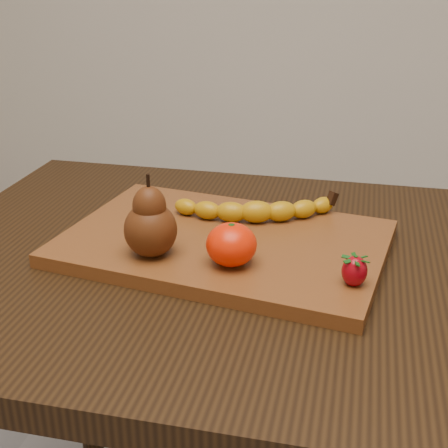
% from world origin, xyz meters
% --- Properties ---
extents(table, '(1.00, 0.70, 0.76)m').
position_xyz_m(table, '(0.00, 0.00, 0.66)').
color(table, black).
rests_on(table, ground).
extents(cutting_board, '(0.49, 0.36, 0.02)m').
position_xyz_m(cutting_board, '(-0.06, 0.02, 0.77)').
color(cutting_board, brown).
rests_on(cutting_board, table).
extents(banana, '(0.22, 0.11, 0.03)m').
position_xyz_m(banana, '(-0.02, 0.08, 0.80)').
color(banana, '#C38C09').
rests_on(banana, cutting_board).
extents(pear, '(0.08, 0.08, 0.11)m').
position_xyz_m(pear, '(-0.14, -0.06, 0.84)').
color(pear, '#4F240C').
rests_on(pear, cutting_board).
extents(mandarin, '(0.09, 0.09, 0.06)m').
position_xyz_m(mandarin, '(-0.03, -0.06, 0.81)').
color(mandarin, '#F52302').
rests_on(mandarin, cutting_board).
extents(strawberry, '(0.04, 0.04, 0.04)m').
position_xyz_m(strawberry, '(0.13, -0.08, 0.80)').
color(strawberry, '#9B040F').
rests_on(strawberry, cutting_board).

